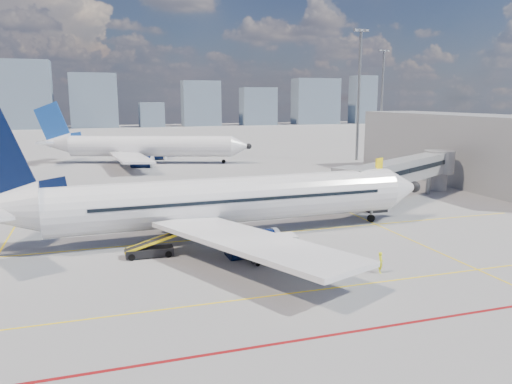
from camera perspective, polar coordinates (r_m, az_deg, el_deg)
ground at (r=38.18m, az=1.57°, el=-8.15°), size 420.00×420.00×0.00m
apron_markings at (r=34.53m, az=2.85°, el=-10.23°), size 90.00×35.12×0.01m
jet_bridge at (r=62.75m, az=16.89°, el=2.35°), size 23.55×15.78×6.30m
terminal_block at (r=79.80m, az=22.99°, el=4.56°), size 10.00×42.00×10.00m
floodlight_mast_ne at (r=102.18m, az=11.69°, el=11.17°), size 3.20×0.61×25.45m
floodlight_mast_far at (r=146.06m, az=14.22°, el=10.85°), size 3.20×0.61×25.45m
distant_skyline at (r=224.09m, az=-19.19°, el=9.92°), size 253.39×13.85×29.21m
main_aircraft at (r=44.63m, az=-4.83°, el=-1.13°), size 43.27×37.70×12.61m
second_aircraft at (r=98.32m, az=-12.89°, el=5.09°), size 40.10×34.14×12.06m
baggage_tug at (r=36.15m, az=7.58°, el=-8.24°), size 2.25×1.82×1.38m
cargo_dolly at (r=38.25m, az=2.01°, el=-6.35°), size 3.81×1.84×2.05m
belt_loader at (r=40.44m, az=-11.89°, el=-6.46°), size 5.33×1.54×2.17m
ramp_worker at (r=37.07m, az=14.04°, el=-7.81°), size 0.54×0.65×1.54m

